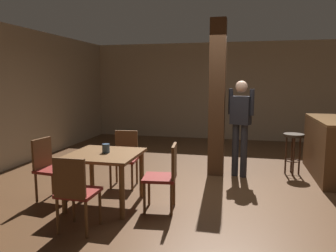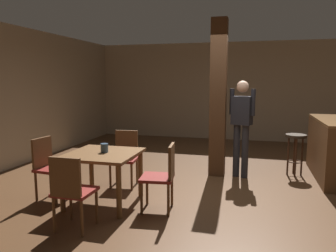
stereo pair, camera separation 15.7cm
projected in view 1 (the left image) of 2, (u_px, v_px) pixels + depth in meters
The scene contains 12 objects.
ground_plane at pixel (211, 186), 5.37m from camera, with size 10.80×10.80×0.00m, color #4C301C.
wall_back at pixel (227, 91), 9.51m from camera, with size 8.00×0.10×2.80m, color gray.
pillar at pixel (217, 99), 5.90m from camera, with size 0.28×0.28×2.80m, color #422816.
dining_table at pixel (105, 162), 4.52m from camera, with size 0.94×0.94×0.73m.
chair_south at pixel (75, 190), 3.68m from camera, with size 0.42×0.42×0.89m.
chair_east at pixel (165, 174), 4.31m from camera, with size 0.47×0.47×0.89m.
chair_west at pixel (49, 166), 4.72m from camera, with size 0.46×0.46×0.89m.
chair_north at pixel (125, 155), 5.37m from camera, with size 0.46×0.46×0.89m.
napkin_cup at pixel (106, 148), 4.52m from camera, with size 0.10×0.10×0.12m, color #33475B.
standing_person at pixel (240, 121), 5.81m from camera, with size 0.47×0.30×1.72m.
bar_counter at pixel (324, 147), 5.89m from camera, with size 0.56×1.86×1.05m.
bar_stool_near at pixel (293, 144), 6.00m from camera, with size 0.37×0.37×0.76m.
Camera 1 is at (0.50, -5.20, 1.74)m, focal length 35.00 mm.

